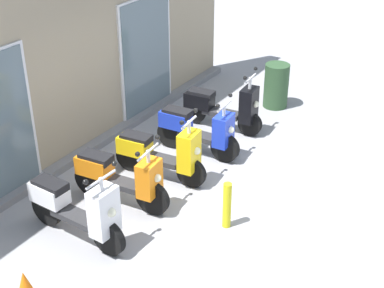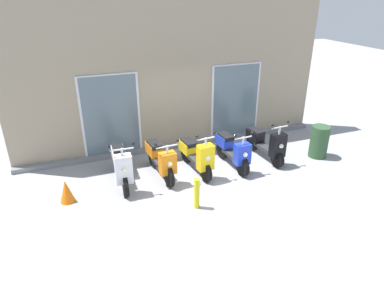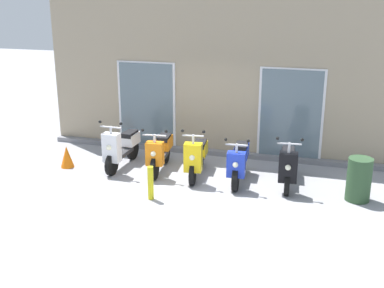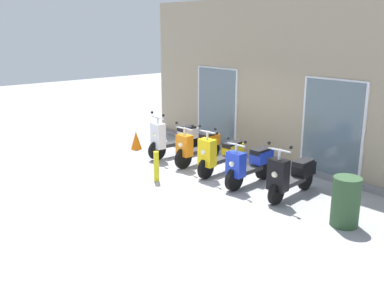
{
  "view_description": "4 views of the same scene",
  "coord_description": "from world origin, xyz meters",
  "views": [
    {
      "loc": [
        -6.29,
        -3.56,
        4.81
      ],
      "look_at": [
        0.25,
        0.5,
        0.59
      ],
      "focal_mm": 52.68,
      "sensor_mm": 36.0,
      "label": 1
    },
    {
      "loc": [
        -2.85,
        -6.26,
        4.29
      ],
      "look_at": [
        -0.18,
        0.83,
        0.81
      ],
      "focal_mm": 31.95,
      "sensor_mm": 36.0,
      "label": 2
    },
    {
      "loc": [
        2.71,
        -9.27,
        4.16
      ],
      "look_at": [
        -0.09,
        0.63,
        0.84
      ],
      "focal_mm": 46.34,
      "sensor_mm": 36.0,
      "label": 3
    },
    {
      "loc": [
        7.02,
        -6.25,
        3.39
      ],
      "look_at": [
        -0.52,
        0.4,
        0.72
      ],
      "focal_mm": 41.2,
      "sensor_mm": 36.0,
      "label": 4
    }
  ],
  "objects": [
    {
      "name": "ground_plane",
      "position": [
        0.0,
        0.0,
        0.0
      ],
      "size": [
        40.0,
        40.0,
        0.0
      ],
      "primitive_type": "plane",
      "color": "#939399"
    },
    {
      "name": "storefront_facade",
      "position": [
        -0.0,
        2.67,
        1.99
      ],
      "size": [
        8.93,
        0.5,
        4.12
      ],
      "color": "gray",
      "rests_on": "ground_plane"
    },
    {
      "name": "scooter_white",
      "position": [
        -1.91,
        0.95,
        0.5
      ],
      "size": [
        0.58,
        1.65,
        1.26
      ],
      "color": "black",
      "rests_on": "ground_plane"
    },
    {
      "name": "traffic_cone",
      "position": [
        -3.18,
        0.61,
        0.26
      ],
      "size": [
        0.32,
        0.32,
        0.52
      ],
      "primitive_type": "cone",
      "color": "orange",
      "rests_on": "ground_plane"
    },
    {
      "name": "curb_bollard",
      "position": [
        -0.61,
        -0.6,
        0.35
      ],
      "size": [
        0.12,
        0.12,
        0.7
      ],
      "primitive_type": "cylinder",
      "color": "yellow",
      "rests_on": "ground_plane"
    },
    {
      "name": "trash_bin",
      "position": [
        3.43,
        0.49,
        0.45
      ],
      "size": [
        0.49,
        0.49,
        0.89
      ],
      "primitive_type": "cylinder",
      "color": "#2D4C2D",
      "rests_on": "ground_plane"
    },
    {
      "name": "scooter_blue",
      "position": [
        0.93,
        0.81,
        0.47
      ],
      "size": [
        0.53,
        1.55,
        1.14
      ],
      "color": "black",
      "rests_on": "ground_plane"
    },
    {
      "name": "scooter_orange",
      "position": [
        -0.95,
        0.98,
        0.48
      ],
      "size": [
        0.6,
        1.6,
        1.15
      ],
      "color": "black",
      "rests_on": "ground_plane"
    },
    {
      "name": "scooter_black",
      "position": [
        1.98,
        0.89,
        0.46
      ],
      "size": [
        0.56,
        1.57,
        1.24
      ],
      "color": "black",
      "rests_on": "ground_plane"
    },
    {
      "name": "scooter_yellow",
      "position": [
        -0.05,
        0.88,
        0.47
      ],
      "size": [
        0.54,
        1.59,
        1.24
      ],
      "color": "black",
      "rests_on": "ground_plane"
    }
  ]
}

